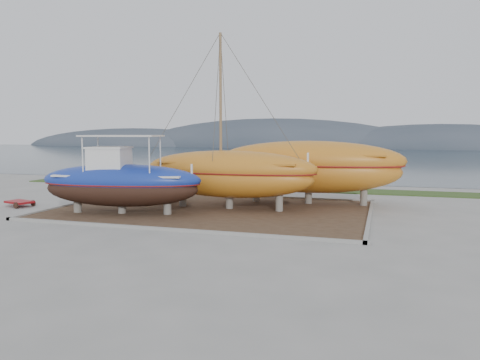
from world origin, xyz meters
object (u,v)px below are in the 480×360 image
(white_dinghy, at_px, (152,191))
(red_trailer, at_px, (20,204))
(orange_sailboat, at_px, (229,122))
(orange_bare_hull, at_px, (309,173))
(blue_caique, at_px, (121,174))

(white_dinghy, height_order, red_trailer, white_dinghy)
(white_dinghy, relative_size, orange_sailboat, 0.42)
(orange_sailboat, relative_size, orange_bare_hull, 0.89)
(white_dinghy, height_order, orange_bare_hull, orange_bare_hull)
(blue_caique, bearing_deg, red_trailer, 166.17)
(white_dinghy, distance_m, orange_bare_hull, 10.45)
(white_dinghy, bearing_deg, red_trailer, -163.67)
(blue_caique, xyz_separation_m, white_dinghy, (-0.68, 4.82, -1.54))
(blue_caique, height_order, orange_sailboat, orange_sailboat)
(white_dinghy, height_order, orange_sailboat, orange_sailboat)
(orange_sailboat, bearing_deg, orange_bare_hull, 39.49)
(orange_sailboat, xyz_separation_m, red_trailer, (-12.87, -2.85, -5.05))
(blue_caique, height_order, white_dinghy, blue_caique)
(white_dinghy, xyz_separation_m, red_trailer, (-6.92, -4.29, -0.55))
(blue_caique, bearing_deg, white_dinghy, 88.14)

